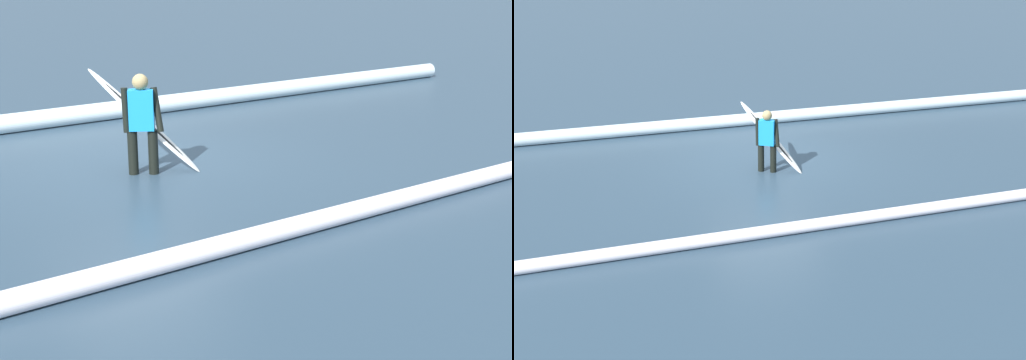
% 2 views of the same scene
% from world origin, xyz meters
% --- Properties ---
extents(ground_plane, '(121.57, 121.57, 0.00)m').
position_xyz_m(ground_plane, '(0.00, 0.00, 0.00)').
color(ground_plane, '#2F4457').
extents(surfer, '(0.46, 0.41, 1.40)m').
position_xyz_m(surfer, '(0.20, 0.73, 0.78)').
color(surfer, black).
rests_on(surfer, ground_plane).
extents(surfboard, '(1.23, 1.52, 1.41)m').
position_xyz_m(surfboard, '(0.02, 0.44, 0.70)').
color(surfboard, white).
rests_on(surfboard, ground_plane).
extents(wave_crest_foreground, '(18.54, 0.35, 0.33)m').
position_xyz_m(wave_crest_foreground, '(-0.46, -2.88, 0.17)').
color(wave_crest_foreground, white).
rests_on(wave_crest_foreground, ground_plane).
extents(wave_crest_midground, '(16.74, 0.34, 0.22)m').
position_xyz_m(wave_crest_midground, '(1.25, 3.88, 0.11)').
color(wave_crest_midground, white).
rests_on(wave_crest_midground, ground_plane).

